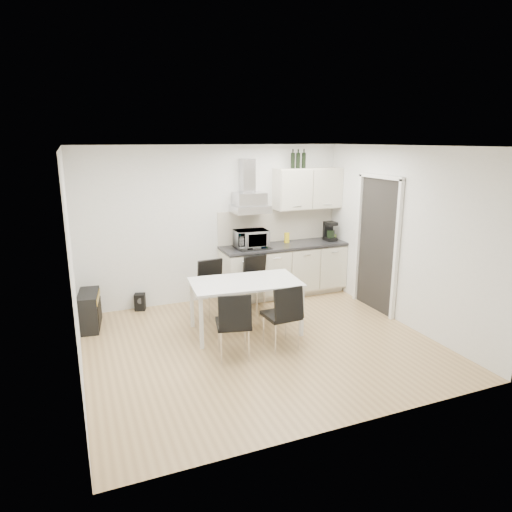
% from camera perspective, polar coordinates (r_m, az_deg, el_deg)
% --- Properties ---
extents(ground, '(4.50, 4.50, 0.00)m').
position_cam_1_polar(ground, '(6.27, 0.57, -10.92)').
color(ground, tan).
rests_on(ground, ground).
extents(wall_back, '(4.50, 0.10, 2.60)m').
position_cam_1_polar(wall_back, '(7.68, -5.19, 3.97)').
color(wall_back, white).
rests_on(wall_back, ground).
extents(wall_front, '(4.50, 0.10, 2.60)m').
position_cam_1_polar(wall_front, '(4.14, 11.41, -5.37)').
color(wall_front, white).
rests_on(wall_front, ground).
extents(wall_left, '(0.10, 4.00, 2.60)m').
position_cam_1_polar(wall_left, '(5.41, -21.98, -1.47)').
color(wall_left, white).
rests_on(wall_left, ground).
extents(wall_right, '(0.10, 4.00, 2.60)m').
position_cam_1_polar(wall_right, '(7.00, 17.86, 2.31)').
color(wall_right, white).
rests_on(wall_right, ground).
extents(ceiling, '(4.50, 4.50, 0.00)m').
position_cam_1_polar(ceiling, '(5.67, 0.63, 13.58)').
color(ceiling, white).
rests_on(ceiling, wall_back).
extents(doorway, '(0.08, 1.04, 2.10)m').
position_cam_1_polar(doorway, '(7.45, 14.79, 1.25)').
color(doorway, white).
rests_on(doorway, ground).
extents(kitchenette, '(2.22, 0.64, 2.52)m').
position_cam_1_polar(kitchenette, '(7.96, 3.64, 0.91)').
color(kitchenette, beige).
rests_on(kitchenette, ground).
extents(dining_table, '(1.58, 0.99, 0.75)m').
position_cam_1_polar(dining_table, '(6.42, -1.35, -3.80)').
color(dining_table, white).
rests_on(dining_table, ground).
extents(chair_far_left, '(0.49, 0.54, 0.88)m').
position_cam_1_polar(chair_far_left, '(7.03, -5.13, -4.25)').
color(chair_far_left, black).
rests_on(chair_far_left, ground).
extents(chair_far_right, '(0.51, 0.56, 0.88)m').
position_cam_1_polar(chair_far_right, '(7.25, 0.60, -3.60)').
color(chair_far_right, black).
rests_on(chair_far_right, ground).
extents(chair_near_left, '(0.54, 0.59, 0.88)m').
position_cam_1_polar(chair_near_left, '(5.76, -2.86, -8.53)').
color(chair_near_left, black).
rests_on(chair_near_left, ground).
extents(chair_near_right, '(0.47, 0.52, 0.88)m').
position_cam_1_polar(chair_near_right, '(6.02, 3.14, -7.49)').
color(chair_near_right, black).
rests_on(chair_near_right, ground).
extents(guitar_amp, '(0.36, 0.68, 0.54)m').
position_cam_1_polar(guitar_amp, '(7.09, -20.11, -6.39)').
color(guitar_amp, black).
rests_on(guitar_amp, ground).
extents(floor_speaker, '(0.20, 0.19, 0.27)m').
position_cam_1_polar(floor_speaker, '(7.62, -14.30, -5.59)').
color(floor_speaker, black).
rests_on(floor_speaker, ground).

